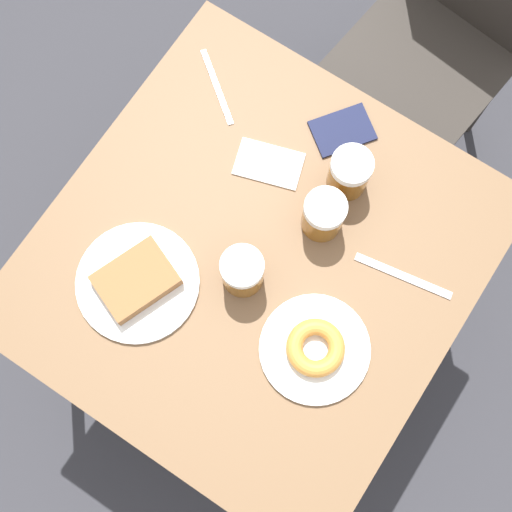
{
  "coord_description": "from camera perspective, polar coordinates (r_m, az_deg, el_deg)",
  "views": [
    {
      "loc": [
        0.19,
        -0.29,
        2.11
      ],
      "look_at": [
        0.0,
        0.0,
        0.73
      ],
      "focal_mm": 50.0,
      "sensor_mm": 36.0,
      "label": 1
    }
  ],
  "objects": [
    {
      "name": "plate_with_donut",
      "position": [
        1.4,
        4.75,
        -7.38
      ],
      "size": [
        0.22,
        0.22,
        0.04
      ],
      "color": "white",
      "rests_on": "table"
    },
    {
      "name": "beer_mug_right",
      "position": [
        1.38,
        -1.08,
        -1.26
      ],
      "size": [
        0.08,
        0.08,
        0.11
      ],
      "color": "#8C5619",
      "rests_on": "table"
    },
    {
      "name": "napkin_folded",
      "position": [
        1.51,
        1.03,
        7.38
      ],
      "size": [
        0.16,
        0.12,
        0.0
      ],
      "rotation": [
        0.0,
        0.0,
        0.3
      ],
      "color": "white",
      "rests_on": "table"
    },
    {
      "name": "knife",
      "position": [
        1.47,
        11.69,
        -1.58
      ],
      "size": [
        0.21,
        0.05,
        0.0
      ],
      "rotation": [
        0.0,
        0.0,
        1.74
      ],
      "color": "silver",
      "rests_on": "table"
    },
    {
      "name": "ground_plane",
      "position": [
        2.14,
        -0.0,
        -4.76
      ],
      "size": [
        8.0,
        8.0,
        0.0
      ],
      "primitive_type": "plane",
      "color": "#333338"
    },
    {
      "name": "beer_mug_left",
      "position": [
        1.45,
        7.47,
        6.6
      ],
      "size": [
        0.08,
        0.08,
        0.11
      ],
      "color": "#8C5619",
      "rests_on": "table"
    },
    {
      "name": "table",
      "position": [
        1.51,
        -0.0,
        -0.78
      ],
      "size": [
        0.84,
        0.87,
        0.71
      ],
      "color": "brown",
      "rests_on": "ground_plane"
    },
    {
      "name": "fork",
      "position": [
        1.58,
        -3.14,
        13.37
      ],
      "size": [
        0.16,
        0.12,
        0.0
      ],
      "rotation": [
        0.0,
        0.0,
        0.92
      ],
      "color": "silver",
      "rests_on": "table"
    },
    {
      "name": "beer_mug_center",
      "position": [
        1.42,
        5.42,
        3.29
      ],
      "size": [
        0.08,
        0.08,
        0.11
      ],
      "color": "#8C5619",
      "rests_on": "table"
    },
    {
      "name": "chair",
      "position": [
        1.94,
        15.43,
        17.75
      ],
      "size": [
        0.45,
        0.45,
        0.87
      ],
      "rotation": [
        0.0,
        0.0,
        -0.12
      ],
      "color": "#2D2823",
      "rests_on": "ground_plane"
    },
    {
      "name": "passport_near_edge",
      "position": [
        1.54,
        6.87,
        9.98
      ],
      "size": [
        0.15,
        0.15,
        0.01
      ],
      "rotation": [
        0.0,
        0.0,
        2.51
      ],
      "color": "#141938",
      "rests_on": "table"
    },
    {
      "name": "plate_with_cake",
      "position": [
        1.44,
        -9.51,
        -2.01
      ],
      "size": [
        0.25,
        0.25,
        0.04
      ],
      "color": "white",
      "rests_on": "table"
    }
  ]
}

